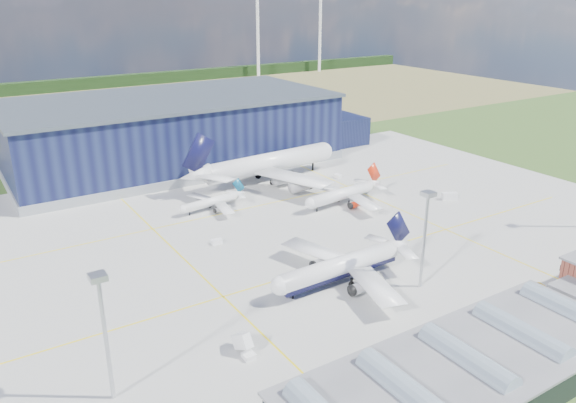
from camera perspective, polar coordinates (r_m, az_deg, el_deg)
The scene contains 20 objects.
ground at distance 147.41m, azimuth 2.19°, elevation -4.88°, with size 600.00×600.00×0.00m, color #304D1D.
apron at distance 154.97m, azimuth 0.09°, elevation -3.54°, with size 220.00×160.00×0.08m.
farmland at distance 343.87m, azimuth -19.35°, elevation 8.71°, with size 600.00×220.00×0.01m, color olive.
treeline at distance 420.54m, azimuth -22.13°, elevation 10.87°, with size 600.00×8.00×8.00m, color black.
hangar at distance 224.86m, azimuth -11.10°, elevation 6.82°, with size 145.00×62.00×26.10m.
glass_concourse at distance 104.00m, azimuth 18.87°, elevation -15.56°, with size 78.00×23.00×8.60m.
light_mast_west at distance 93.86m, azimuth -18.28°, elevation -11.11°, with size 2.60×2.60×23.00m.
light_mast_center at distance 126.47m, azimuth 13.81°, elevation -2.27°, with size 2.60×2.60×23.00m.
airliner_navy at distance 128.45m, azimuth 5.28°, elevation -5.62°, with size 41.23×40.33×13.44m, color white, non-canonical shape.
airliner_red at distance 176.96m, azimuth 5.49°, elevation 1.34°, with size 33.20×32.48×10.83m, color white, non-canonical shape.
airliner_widebody at distance 197.93m, azimuth -1.89°, elevation 4.99°, with size 63.55×62.17×20.72m, color white, non-canonical shape.
airliner_regional at distance 173.91m, azimuth -7.89°, elevation 0.38°, with size 24.19×23.67×7.89m, color white, non-canonical shape.
gse_tug_a at distance 142.07m, azimuth 7.99°, elevation -5.72°, with size 2.45×4.01×1.67m, color gold.
gse_tug_b at distance 139.43m, azimuth 24.23°, elevation -8.06°, with size 2.10×3.15×1.37m, color gold.
gse_cart_a at distance 204.66m, azimuth 5.06°, elevation 2.59°, with size 1.91×2.87×1.24m, color white.
gse_van_b at distance 189.42m, azimuth 16.10°, elevation 0.53°, with size 2.25×4.90×2.25m, color white.
gse_cart_b at distance 151.34m, azimuth -7.24°, elevation -4.07°, with size 1.93×2.90×1.26m, color white.
airstair at distance 108.14m, azimuth -4.67°, elevation -14.32°, with size 1.76×4.41×2.82m, color white.
car_a at distance 135.84m, azimuth 24.09°, elevation -8.81°, with size 1.60×3.97×1.35m, color #99999E.
car_b at distance 146.70m, azimuth 27.14°, elevation -7.17°, with size 1.25×3.58×1.18m, color #99999E.
Camera 1 is at (-76.31, -109.35, 62.84)m, focal length 35.00 mm.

